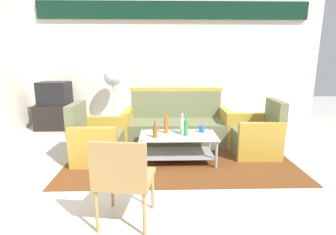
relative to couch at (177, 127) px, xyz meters
The scene contains 16 objects.
ground_plane 1.48m from the couch, 89.23° to the right, with size 14.00×14.00×0.00m, color beige.
wall_back 1.98m from the couch, 89.31° to the left, with size 6.52×0.19×2.80m.
rug 0.70m from the couch, 89.98° to the right, with size 3.27×2.05×0.01m, color brown.
couch is the anchor object (origin of this frame).
armchair_left 1.41m from the couch, 150.09° to the right, with size 0.72×0.78×0.85m.
armchair_right 1.33m from the couch, 22.71° to the right, with size 0.72×0.78×0.85m.
coffee_table 0.81m from the couch, 91.83° to the right, with size 1.10×0.60×0.40m.
bottle_orange 0.76m from the couch, 105.63° to the right, with size 0.06×0.06×0.31m.
bottle_clear 0.73m from the couch, 86.79° to the right, with size 0.08×0.08×0.30m.
bottle_green 0.87m from the couch, 84.54° to the right, with size 0.06×0.06×0.31m.
bottle_brown 1.00m from the couch, 111.21° to the right, with size 0.07×0.07×0.23m.
cup 0.76m from the couch, 63.43° to the right, with size 0.08×0.08×0.10m, color #2659A5.
tv_stand 2.73m from the couch, 156.11° to the left, with size 0.80×0.50×0.52m, color black.
television 2.76m from the couch, 156.06° to the left, with size 0.63×0.49×0.48m.
pedestal_fan 1.86m from the couch, 137.94° to the left, with size 0.36×0.36×1.27m.
wicker_chair 2.38m from the couch, 104.89° to the right, with size 0.54×0.54×0.84m.
Camera 1 is at (-0.29, -3.00, 1.51)m, focal length 28.23 mm.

